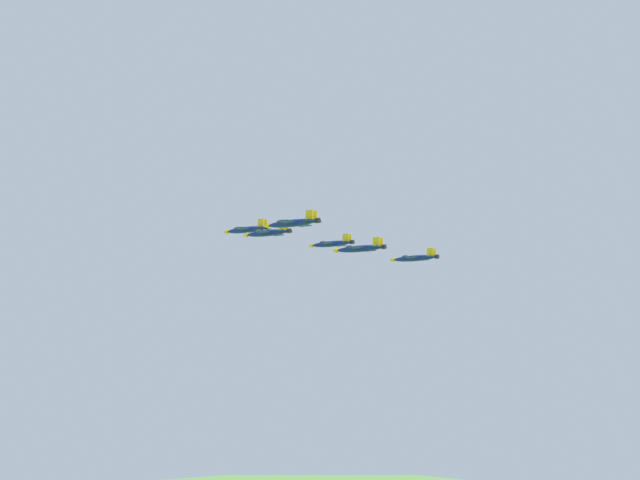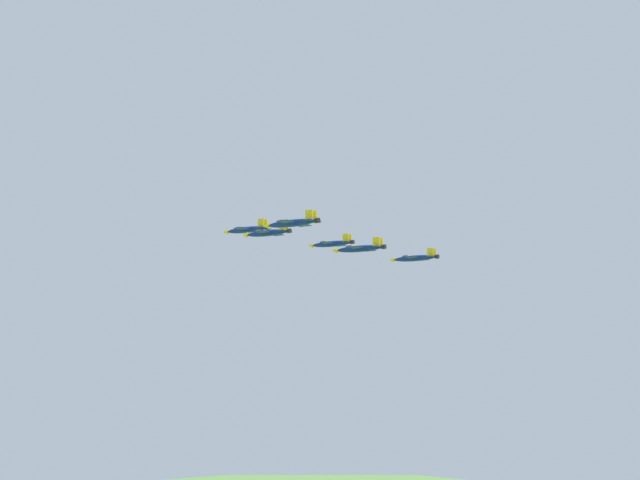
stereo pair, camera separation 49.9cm
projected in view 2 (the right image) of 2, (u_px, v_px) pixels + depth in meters
jet_lead at (247, 230)px, 285.26m from camera, size 10.49×16.37×3.50m
jet_left_wingman at (267, 233)px, 261.20m from camera, size 9.92×15.49×3.31m
jet_right_wingman at (332, 244)px, 287.95m from camera, size 9.93×15.49×3.31m
jet_left_outer at (292, 223)px, 237.64m from camera, size 10.48×16.41×3.50m
jet_right_outer at (415, 258)px, 290.63m from camera, size 10.26×15.98×3.42m
jet_slot_rear at (359, 248)px, 263.89m from camera, size 10.41×16.16×3.47m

